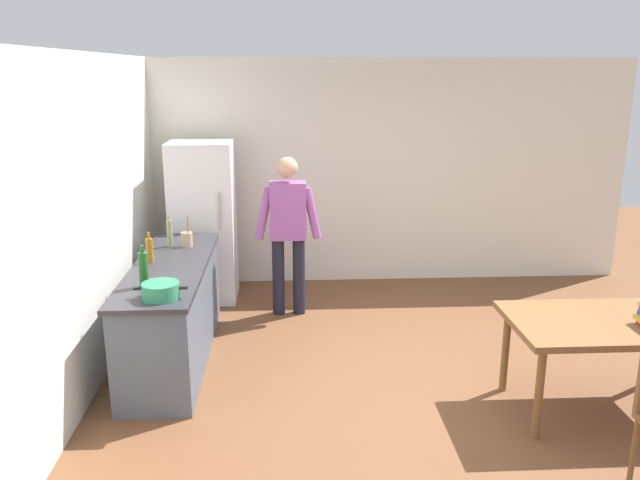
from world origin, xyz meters
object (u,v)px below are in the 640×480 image
(person, at_px, (288,226))
(bottle_vinegar_tall, at_px, (170,233))
(refrigerator, at_px, (204,222))
(cooking_pot, at_px, (161,291))
(dining_table, at_px, (603,329))
(bottle_oil_amber, at_px, (150,250))
(utensil_jar, at_px, (187,239))
(bottle_wine_green, at_px, (143,269))

(person, xyz_separation_m, bottle_vinegar_tall, (-1.14, -0.46, 0.06))
(refrigerator, distance_m, cooking_pot, 2.46)
(dining_table, bearing_deg, bottle_oil_amber, 161.95)
(bottle_oil_amber, xyz_separation_m, bottle_vinegar_tall, (0.09, 0.52, 0.02))
(utensil_jar, xyz_separation_m, bottle_wine_green, (-0.16, -1.17, 0.07))
(refrigerator, height_order, cooking_pot, refrigerator)
(bottle_vinegar_tall, bearing_deg, utensil_jar, -3.36)
(bottle_wine_green, bearing_deg, dining_table, -8.31)
(bottle_wine_green, distance_m, bottle_vinegar_tall, 1.18)
(person, relative_size, cooking_pot, 4.25)
(person, distance_m, utensil_jar, 1.09)
(dining_table, bearing_deg, bottle_vinegar_tall, 154.21)
(utensil_jar, distance_m, bottle_wine_green, 1.18)
(person, height_order, bottle_oil_amber, person)
(utensil_jar, height_order, bottle_vinegar_tall, same)
(cooking_pot, distance_m, bottle_oil_amber, 0.96)
(cooking_pot, relative_size, utensil_jar, 1.25)
(dining_table, distance_m, bottle_vinegar_tall, 3.90)
(dining_table, height_order, utensil_jar, utensil_jar)
(refrigerator, height_order, bottle_vinegar_tall, refrigerator)
(person, distance_m, bottle_vinegar_tall, 1.23)
(person, relative_size, dining_table, 1.21)
(person, height_order, utensil_jar, person)
(cooking_pot, bearing_deg, bottle_wine_green, 123.76)
(person, distance_m, cooking_pot, 2.13)
(person, bearing_deg, bottle_oil_amber, -141.47)
(refrigerator, relative_size, bottle_wine_green, 5.29)
(person, height_order, bottle_vinegar_tall, person)
(person, xyz_separation_m, bottle_oil_amber, (-1.23, -0.98, 0.04))
(refrigerator, height_order, bottle_oil_amber, refrigerator)
(cooking_pot, bearing_deg, person, 63.14)
(refrigerator, distance_m, bottle_vinegar_tall, 1.04)
(refrigerator, xyz_separation_m, cooking_pot, (-0.01, -2.46, 0.06))
(dining_table, distance_m, bottle_oil_amber, 3.78)
(utensil_jar, bearing_deg, cooking_pot, -89.30)
(bottle_oil_amber, height_order, bottle_vinegar_tall, bottle_vinegar_tall)
(bottle_wine_green, bearing_deg, cooking_pot, -56.24)
(cooking_pot, bearing_deg, bottle_vinegar_tall, 97.12)
(person, height_order, cooking_pot, person)
(refrigerator, bearing_deg, dining_table, -39.29)
(utensil_jar, relative_size, bottle_vinegar_tall, 1.00)
(bottle_vinegar_tall, bearing_deg, refrigerator, 79.14)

